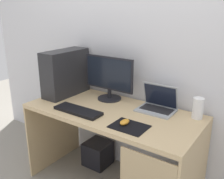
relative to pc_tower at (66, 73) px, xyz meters
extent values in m
cube|color=silver|center=(0.60, 0.30, 0.33)|extent=(4.00, 0.04, 2.60)
cube|color=tan|center=(0.60, -0.08, -0.23)|extent=(1.45, 0.68, 0.03)
cube|color=tan|center=(-0.12, -0.08, -0.61)|extent=(0.02, 0.68, 0.72)
cube|color=#232326|center=(0.00, 0.00, 0.00)|extent=(0.19, 0.48, 0.43)
cylinder|color=black|center=(0.42, 0.13, -0.21)|extent=(0.22, 0.22, 0.01)
cylinder|color=black|center=(0.42, 0.13, -0.16)|extent=(0.04, 0.04, 0.08)
cube|color=black|center=(0.42, 0.12, 0.03)|extent=(0.50, 0.02, 0.30)
cube|color=black|center=(0.42, 0.11, 0.03)|extent=(0.47, 0.00, 0.27)
cube|color=#9EA3A8|center=(0.90, 0.11, -0.21)|extent=(0.30, 0.21, 0.01)
cube|color=black|center=(0.90, 0.12, -0.20)|extent=(0.26, 0.13, 0.00)
cube|color=#9EA3A8|center=(0.90, 0.18, -0.10)|extent=(0.30, 0.06, 0.21)
cube|color=black|center=(0.90, 0.18, -0.10)|extent=(0.28, 0.05, 0.18)
cylinder|color=white|center=(1.22, 0.17, -0.13)|extent=(0.08, 0.08, 0.16)
cube|color=black|center=(0.39, -0.27, -0.20)|extent=(0.42, 0.14, 0.02)
cube|color=black|center=(0.87, -0.26, -0.21)|extent=(0.26, 0.20, 0.00)
ellipsoid|color=orange|center=(0.83, -0.25, -0.19)|extent=(0.06, 0.10, 0.03)
cube|color=black|center=(0.28, 0.12, -0.84)|extent=(0.25, 0.25, 0.25)
camera|label=1|loc=(1.71, -1.68, 0.60)|focal=40.77mm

